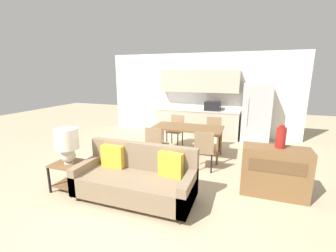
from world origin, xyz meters
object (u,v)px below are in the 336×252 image
(dining_chair_far_left, at_px, (176,129))
(dining_chair_far_right, at_px, (213,132))
(side_table, at_px, (69,171))
(dining_chair_near_right, at_px, (204,149))
(couch, at_px, (137,179))
(table_lamp, at_px, (67,143))
(vase, at_px, (281,137))
(dining_chair_near_left, at_px, (156,143))
(dining_table, at_px, (188,129))
(credenza, at_px, (274,172))
(refrigerator, at_px, (256,113))

(dining_chair_far_left, relative_size, dining_chair_far_right, 1.00)
(side_table, xyz_separation_m, dining_chair_near_right, (2.13, 1.59, 0.15))
(couch, bearing_deg, dining_chair_far_left, 94.76)
(table_lamp, distance_m, dining_chair_far_left, 3.26)
(vase, relative_size, dining_chair_near_left, 0.44)
(dining_chair_near_right, bearing_deg, side_table, 28.85)
(side_table, distance_m, dining_chair_near_right, 2.66)
(side_table, bearing_deg, dining_chair_near_left, 57.29)
(dining_table, distance_m, vase, 2.34)
(table_lamp, bearing_deg, vase, 16.51)
(dining_table, bearing_deg, table_lamp, -123.30)
(dining_table, relative_size, table_lamp, 2.71)
(vase, height_order, dining_chair_far_right, vase)
(dining_chair_far_left, bearing_deg, vase, -33.91)
(side_table, xyz_separation_m, dining_chair_far_left, (1.04, 3.07, 0.15))
(credenza, xyz_separation_m, dining_chair_far_right, (-1.33, 2.10, 0.07))
(side_table, relative_size, dining_chair_near_right, 0.57)
(table_lamp, height_order, dining_chair_near_left, table_lamp)
(refrigerator, relative_size, dining_chair_far_right, 2.01)
(credenza, bearing_deg, couch, -158.09)
(dining_table, relative_size, dining_chair_far_right, 1.93)
(dining_chair_far_right, bearing_deg, table_lamp, -130.34)
(dining_chair_far_right, bearing_deg, refrigerator, 38.72)
(dining_table, relative_size, credenza, 1.60)
(credenza, bearing_deg, dining_chair_far_left, 139.28)
(refrigerator, height_order, vase, refrigerator)
(refrigerator, xyz_separation_m, dining_chair_far_left, (-2.15, -1.13, -0.39))
(refrigerator, bearing_deg, dining_table, -131.12)
(dining_chair_near_left, bearing_deg, refrigerator, -126.10)
(dining_chair_far_right, distance_m, dining_chair_near_left, 1.85)
(couch, height_order, table_lamp, table_lamp)
(vase, xyz_separation_m, dining_chair_far_right, (-1.37, 2.08, -0.54))
(dining_chair_far_left, relative_size, dining_chair_near_right, 1.00)
(side_table, height_order, credenza, credenza)
(refrigerator, distance_m, credenza, 3.24)
(dining_table, height_order, credenza, credenza)
(dining_table, height_order, couch, couch)
(refrigerator, height_order, table_lamp, refrigerator)
(side_table, distance_m, dining_chair_far_left, 3.24)
(credenza, bearing_deg, vase, 20.91)
(dining_chair_far_left, bearing_deg, dining_chair_near_right, -47.49)
(vase, bearing_deg, table_lamp, -163.49)
(side_table, bearing_deg, refrigerator, 52.70)
(dining_chair_near_right, bearing_deg, dining_chair_far_left, -61.49)
(refrigerator, relative_size, vase, 4.61)
(dining_chair_far_right, bearing_deg, vase, -63.28)
(dining_table, height_order, dining_chair_far_left, dining_chair_far_left)
(credenza, relative_size, dining_chair_near_right, 1.21)
(dining_table, height_order, table_lamp, table_lamp)
(dining_chair_near_left, bearing_deg, table_lamp, 62.06)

